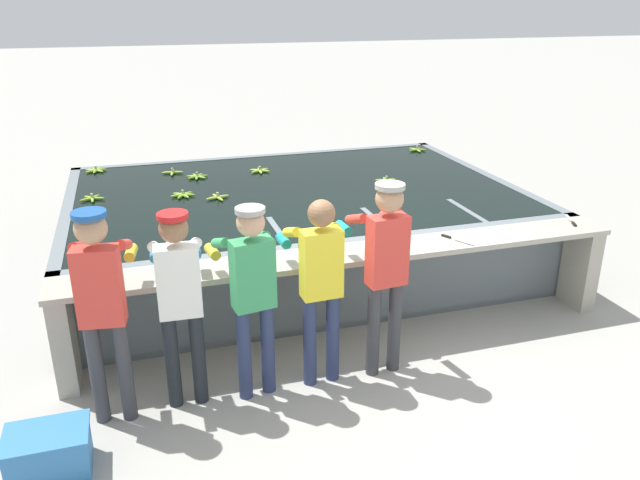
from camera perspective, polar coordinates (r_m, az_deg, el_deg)
The scene contains 21 objects.
ground_plane at distance 5.80m, azimuth 3.70°, elevation -10.14°, with size 80.00×80.00×0.00m, color #A3A099.
wash_tank at distance 7.54m, azimuth -2.26°, elevation 1.35°, with size 5.18×3.63×0.90m.
work_ledge at distance 5.67m, azimuth 3.05°, elevation -3.36°, with size 5.18×0.45×0.90m.
worker_0 at distance 4.74m, azimuth -19.35°, elevation -4.94°, with size 0.47×0.74×1.68m.
worker_1 at distance 4.80m, azimuth -12.74°, elevation -4.62°, with size 0.43×0.72×1.60m.
worker_2 at distance 4.82m, azimuth -6.26°, elevation -4.08°, with size 0.48×0.74×1.60m.
worker_3 at distance 4.96m, azimuth -0.02°, elevation -3.32°, with size 0.42×0.72×1.60m.
worker_4 at distance 5.09m, azimuth 5.96°, elevation -1.88°, with size 0.45×0.73×1.68m.
banana_bunch_floating_0 at distance 8.68m, azimuth -19.81°, elevation 6.02°, with size 0.28×0.28×0.08m.
banana_bunch_floating_1 at distance 7.30m, azimuth -12.43°, elevation 4.06°, with size 0.28×0.28×0.08m.
banana_bunch_floating_2 at distance 7.45m, azimuth -20.11°, elevation 3.60°, with size 0.28×0.27×0.08m.
banana_bunch_floating_3 at distance 8.03m, azimuth -11.18°, elevation 5.72°, with size 0.28×0.28×0.08m.
banana_bunch_floating_4 at distance 8.29m, azimuth -13.34°, elevation 6.04°, with size 0.28×0.28×0.08m.
banana_bunch_floating_5 at distance 9.42m, azimuth 8.86°, elevation 8.16°, with size 0.28×0.27×0.08m.
banana_bunch_floating_6 at distance 8.19m, azimuth -5.52°, elevation 6.34°, with size 0.27×0.28×0.08m.
banana_bunch_floating_7 at distance 6.63m, azimuth -6.27°, elevation 2.67°, with size 0.25×0.25×0.08m.
banana_bunch_floating_8 at distance 7.13m, azimuth -9.33°, elevation 3.88°, with size 0.28×0.28×0.08m.
banana_bunch_floating_9 at distance 7.74m, azimuth 6.09°, elevation 5.43°, with size 0.28×0.27×0.08m.
knife_0 at distance 5.98m, azimuth 12.02°, elevation 0.16°, with size 0.19×0.32×0.02m.
knife_1 at distance 6.77m, azimuth 22.06°, elevation 1.55°, with size 0.16×0.33×0.02m.
crate at distance 4.79m, azimuth -23.54°, elevation -17.38°, with size 0.55×0.39×0.32m.
Camera 1 is at (-1.81, -4.60, 3.02)m, focal length 35.00 mm.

